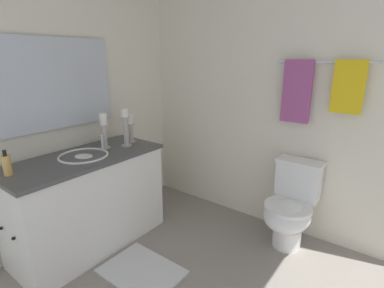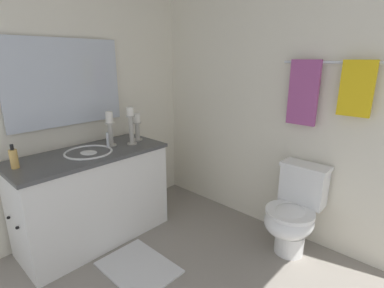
{
  "view_description": "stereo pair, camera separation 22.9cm",
  "coord_description": "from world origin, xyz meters",
  "px_view_note": "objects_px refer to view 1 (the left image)",
  "views": [
    {
      "loc": [
        1.02,
        -1.29,
        1.59
      ],
      "look_at": [
        -0.31,
        0.46,
        0.94
      ],
      "focal_mm": 27.05,
      "sensor_mm": 36.0,
      "label": 1
    },
    {
      "loc": [
        1.19,
        -1.15,
        1.59
      ],
      "look_at": [
        -0.31,
        0.46,
        0.94
      ],
      "focal_mm": 27.05,
      "sensor_mm": 36.0,
      "label": 2
    }
  ],
  "objects_px": {
    "candle_holder_tall": "(131,128)",
    "toilet": "(290,207)",
    "bath_mat": "(142,271)",
    "vanity_cabinet": "(89,201)",
    "candle_holder_mid": "(104,130)",
    "towel_center": "(348,87)",
    "towel_near_vanity": "(297,92)",
    "soap_bottle": "(7,165)",
    "sink_basin": "(84,160)",
    "candle_holder_short": "(125,126)",
    "towel_bar": "(325,62)",
    "mirror": "(56,84)"
  },
  "relations": [
    {
      "from": "toilet",
      "to": "soap_bottle",
      "type": "bearing_deg",
      "value": -132.8
    },
    {
      "from": "soap_bottle",
      "to": "towel_center",
      "type": "bearing_deg",
      "value": 45.78
    },
    {
      "from": "mirror",
      "to": "soap_bottle",
      "type": "relative_size",
      "value": 5.62
    },
    {
      "from": "mirror",
      "to": "towel_center",
      "type": "height_order",
      "value": "mirror"
    },
    {
      "from": "vanity_cabinet",
      "to": "towel_center",
      "type": "distance_m",
      "value": 2.29
    },
    {
      "from": "candle_holder_tall",
      "to": "toilet",
      "type": "distance_m",
      "value": 1.61
    },
    {
      "from": "candle_holder_short",
      "to": "toilet",
      "type": "distance_m",
      "value": 1.6
    },
    {
      "from": "candle_holder_tall",
      "to": "candle_holder_short",
      "type": "height_order",
      "value": "candle_holder_short"
    },
    {
      "from": "towel_near_vanity",
      "to": "bath_mat",
      "type": "xyz_separation_m",
      "value": [
        -0.66,
        -1.23,
        -1.31
      ]
    },
    {
      "from": "vanity_cabinet",
      "to": "sink_basin",
      "type": "bearing_deg",
      "value": 90.0
    },
    {
      "from": "vanity_cabinet",
      "to": "toilet",
      "type": "relative_size",
      "value": 1.72
    },
    {
      "from": "towel_bar",
      "to": "mirror",
      "type": "bearing_deg",
      "value": -144.72
    },
    {
      "from": "candle_holder_tall",
      "to": "towel_near_vanity",
      "type": "distance_m",
      "value": 1.52
    },
    {
      "from": "vanity_cabinet",
      "to": "candle_holder_tall",
      "type": "bearing_deg",
      "value": 91.62
    },
    {
      "from": "bath_mat",
      "to": "vanity_cabinet",
      "type": "bearing_deg",
      "value": -180.0
    },
    {
      "from": "vanity_cabinet",
      "to": "candle_holder_mid",
      "type": "xyz_separation_m",
      "value": [
        -0.03,
        0.24,
        0.58
      ]
    },
    {
      "from": "soap_bottle",
      "to": "towel_near_vanity",
      "type": "distance_m",
      "value": 2.26
    },
    {
      "from": "mirror",
      "to": "towel_bar",
      "type": "xyz_separation_m",
      "value": [
        1.76,
        1.24,
        0.17
      ]
    },
    {
      "from": "candle_holder_short",
      "to": "soap_bottle",
      "type": "bearing_deg",
      "value": -96.7
    },
    {
      "from": "soap_bottle",
      "to": "bath_mat",
      "type": "xyz_separation_m",
      "value": [
        0.68,
        0.54,
        -0.89
      ]
    },
    {
      "from": "sink_basin",
      "to": "bath_mat",
      "type": "xyz_separation_m",
      "value": [
        0.62,
        -0.0,
        -0.77
      ]
    },
    {
      "from": "sink_basin",
      "to": "toilet",
      "type": "bearing_deg",
      "value": 36.17
    },
    {
      "from": "candle_holder_mid",
      "to": "towel_center",
      "type": "xyz_separation_m",
      "value": [
        1.7,
        0.98,
        0.39
      ]
    },
    {
      "from": "candle_holder_mid",
      "to": "toilet",
      "type": "bearing_deg",
      "value": 28.5
    },
    {
      "from": "candle_holder_tall",
      "to": "towel_near_vanity",
      "type": "height_order",
      "value": "towel_near_vanity"
    },
    {
      "from": "sink_basin",
      "to": "towel_near_vanity",
      "type": "distance_m",
      "value": 1.86
    },
    {
      "from": "mirror",
      "to": "candle_holder_mid",
      "type": "distance_m",
      "value": 0.53
    },
    {
      "from": "vanity_cabinet",
      "to": "towel_bar",
      "type": "relative_size",
      "value": 1.7
    },
    {
      "from": "sink_basin",
      "to": "toilet",
      "type": "relative_size",
      "value": 0.54
    },
    {
      "from": "toilet",
      "to": "towel_near_vanity",
      "type": "height_order",
      "value": "towel_near_vanity"
    },
    {
      "from": "sink_basin",
      "to": "towel_center",
      "type": "xyz_separation_m",
      "value": [
        1.67,
        1.22,
        0.6
      ]
    },
    {
      "from": "mirror",
      "to": "towel_center",
      "type": "relative_size",
      "value": 2.53
    },
    {
      "from": "mirror",
      "to": "towel_center",
      "type": "xyz_separation_m",
      "value": [
        1.95,
        1.23,
        -0.01
      ]
    },
    {
      "from": "candle_holder_short",
      "to": "soap_bottle",
      "type": "xyz_separation_m",
      "value": [
        -0.11,
        -0.95,
        -0.11
      ]
    },
    {
      "from": "towel_center",
      "to": "candle_holder_mid",
      "type": "bearing_deg",
      "value": -150.05
    },
    {
      "from": "candle_holder_short",
      "to": "towel_near_vanity",
      "type": "xyz_separation_m",
      "value": [
        1.23,
        0.82,
        0.32
      ]
    },
    {
      "from": "mirror",
      "to": "vanity_cabinet",
      "type": "bearing_deg",
      "value": -0.01
    },
    {
      "from": "bath_mat",
      "to": "candle_holder_mid",
      "type": "bearing_deg",
      "value": 159.67
    },
    {
      "from": "vanity_cabinet",
      "to": "candle_holder_tall",
      "type": "relative_size",
      "value": 4.91
    },
    {
      "from": "towel_near_vanity",
      "to": "soap_bottle",
      "type": "bearing_deg",
      "value": -127.16
    },
    {
      "from": "towel_near_vanity",
      "to": "candle_holder_tall",
      "type": "bearing_deg",
      "value": -151.8
    },
    {
      "from": "towel_bar",
      "to": "bath_mat",
      "type": "distance_m",
      "value": 2.17
    },
    {
      "from": "candle_holder_tall",
      "to": "toilet",
      "type": "relative_size",
      "value": 0.35
    },
    {
      "from": "towel_center",
      "to": "toilet",
      "type": "bearing_deg",
      "value": -143.11
    },
    {
      "from": "vanity_cabinet",
      "to": "towel_center",
      "type": "height_order",
      "value": "towel_center"
    },
    {
      "from": "mirror",
      "to": "bath_mat",
      "type": "relative_size",
      "value": 1.69
    },
    {
      "from": "candle_holder_mid",
      "to": "soap_bottle",
      "type": "distance_m",
      "value": 0.79
    },
    {
      "from": "soap_bottle",
      "to": "towel_center",
      "type": "xyz_separation_m",
      "value": [
        1.72,
        1.77,
        0.49
      ]
    },
    {
      "from": "towel_center",
      "to": "sink_basin",
      "type": "bearing_deg",
      "value": -143.71
    },
    {
      "from": "sink_basin",
      "to": "toilet",
      "type": "height_order",
      "value": "sink_basin"
    }
  ]
}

